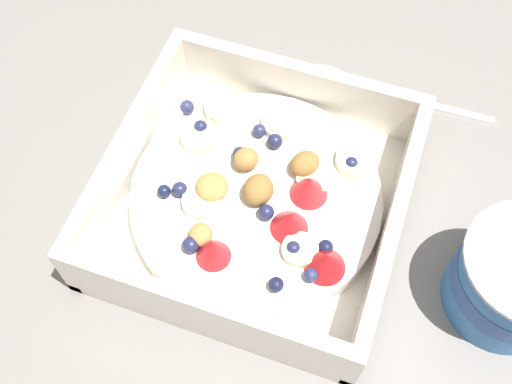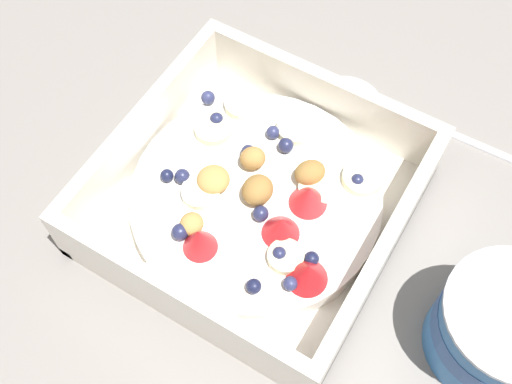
{
  "view_description": "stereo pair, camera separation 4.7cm",
  "coord_description": "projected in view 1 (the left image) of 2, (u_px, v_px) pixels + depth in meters",
  "views": [
    {
      "loc": [
        0.21,
        0.06,
        0.44
      ],
      "look_at": [
        -0.01,
        -0.01,
        0.03
      ],
      "focal_mm": 44.05,
      "sensor_mm": 36.0,
      "label": 1
    },
    {
      "loc": [
        0.19,
        0.11,
        0.44
      ],
      "look_at": [
        -0.01,
        -0.01,
        0.03
      ],
      "focal_mm": 44.05,
      "sensor_mm": 36.0,
      "label": 2
    }
  ],
  "objects": [
    {
      "name": "ground_plane",
      "position": [
        268.0,
        226.0,
        0.49
      ],
      "size": [
        2.4,
        2.4,
        0.0
      ],
      "primitive_type": "plane",
      "color": "gray"
    },
    {
      "name": "spoon",
      "position": [
        355.0,
        83.0,
        0.55
      ],
      "size": [
        0.03,
        0.17,
        0.01
      ],
      "color": "silver",
      "rests_on": "ground"
    },
    {
      "name": "fruit_bowl",
      "position": [
        257.0,
        199.0,
        0.48
      ],
      "size": [
        0.21,
        0.21,
        0.06
      ],
      "color": "white",
      "rests_on": "ground"
    }
  ]
}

